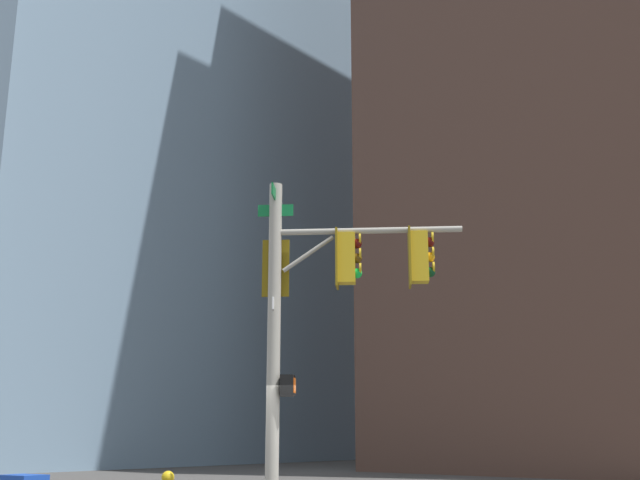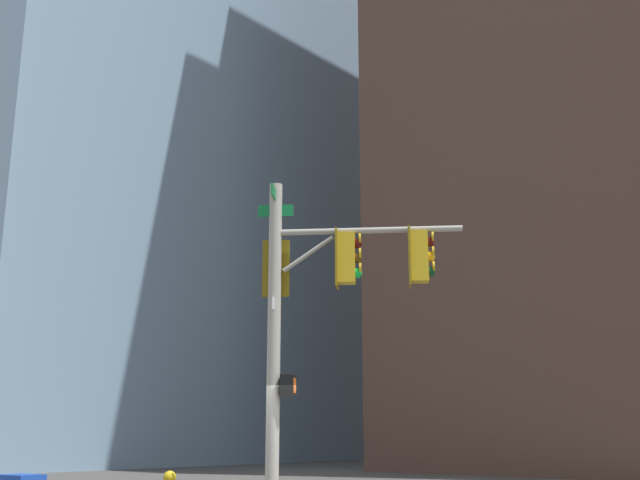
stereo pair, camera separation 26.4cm
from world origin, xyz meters
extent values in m
cylinder|color=#9E998C|center=(0.29, -0.22, 3.27)|extent=(0.26, 0.26, 6.53)
cylinder|color=#9E998C|center=(-0.78, 1.30, 5.52)|extent=(2.23, 3.10, 0.12)
cylinder|color=#9E998C|center=(-0.09, 0.33, 5.07)|extent=(0.67, 0.90, 0.75)
cube|color=#0F6B33|center=(0.29, -0.22, 6.28)|extent=(0.93, 0.67, 0.24)
cube|color=#0F6B33|center=(0.29, -0.22, 5.98)|extent=(0.44, 0.60, 0.24)
cube|color=white|center=(0.29, -0.22, 4.06)|extent=(0.39, 0.28, 0.24)
cube|color=gold|center=(-0.53, 0.95, 4.96)|extent=(0.47, 0.47, 1.00)
cube|color=#775E0F|center=(-0.42, 0.80, 4.96)|extent=(0.47, 0.35, 1.16)
sphere|color=#470A07|center=(-0.65, 1.12, 5.26)|extent=(0.20, 0.20, 0.20)
cylinder|color=gold|center=(-0.68, 1.17, 5.35)|extent=(0.21, 0.17, 0.23)
sphere|color=#4C330A|center=(-0.65, 1.12, 4.96)|extent=(0.20, 0.20, 0.20)
cylinder|color=gold|center=(-0.68, 1.17, 5.05)|extent=(0.21, 0.17, 0.23)
sphere|color=green|center=(-0.65, 1.12, 4.66)|extent=(0.20, 0.20, 0.20)
cylinder|color=gold|center=(-0.68, 1.17, 4.75)|extent=(0.21, 0.17, 0.23)
cube|color=gold|center=(-1.35, 2.12, 4.96)|extent=(0.47, 0.47, 1.00)
cube|color=#775E0F|center=(-1.24, 1.96, 4.96)|extent=(0.47, 0.35, 1.16)
sphere|color=#470A07|center=(-1.47, 2.29, 5.26)|extent=(0.20, 0.20, 0.20)
cylinder|color=gold|center=(-1.51, 2.34, 5.35)|extent=(0.21, 0.17, 0.23)
sphere|color=#F29E0C|center=(-1.47, 2.29, 4.96)|extent=(0.20, 0.20, 0.20)
cylinder|color=gold|center=(-1.51, 2.34, 5.05)|extent=(0.21, 0.17, 0.23)
sphere|color=#0A3819|center=(-1.47, 2.29, 4.66)|extent=(0.20, 0.20, 0.20)
cylinder|color=gold|center=(-1.51, 2.34, 4.75)|extent=(0.21, 0.17, 0.23)
cube|color=gold|center=(0.02, -0.40, 4.82)|extent=(0.47, 0.47, 1.00)
cube|color=#775E0F|center=(0.18, -0.29, 4.82)|extent=(0.35, 0.47, 1.16)
sphere|color=#470A07|center=(-0.15, -0.52, 5.12)|extent=(0.20, 0.20, 0.20)
cylinder|color=gold|center=(-0.20, -0.56, 5.21)|extent=(0.17, 0.21, 0.23)
sphere|color=#4C330A|center=(-0.15, -0.52, 4.82)|extent=(0.20, 0.20, 0.20)
cylinder|color=gold|center=(-0.20, -0.56, 4.91)|extent=(0.17, 0.21, 0.23)
sphere|color=green|center=(-0.15, -0.52, 4.52)|extent=(0.20, 0.20, 0.20)
cylinder|color=gold|center=(-0.20, -0.56, 4.61)|extent=(0.17, 0.21, 0.23)
cube|color=black|center=(0.13, 0.01, 2.50)|extent=(0.44, 0.41, 0.40)
cube|color=#EA5914|center=(0.05, 0.12, 2.50)|extent=(0.22, 0.16, 0.28)
sphere|color=gold|center=(0.53, -2.89, 0.74)|extent=(0.26, 0.26, 0.26)
cube|color=#4C3328|center=(-30.67, -3.92, 21.09)|extent=(27.26, 14.78, 42.18)
camera|label=1|loc=(11.35, 10.06, 1.60)|focal=43.62mm
camera|label=2|loc=(11.18, 10.26, 1.60)|focal=43.62mm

